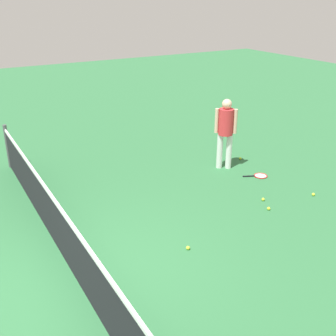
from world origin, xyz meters
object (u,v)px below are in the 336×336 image
tennis_racket_near_player (259,176)px  player_near_side (226,128)px  tennis_ball_near_player (240,158)px  tennis_ball_baseline (269,209)px  tennis_ball_midcourt (263,199)px  tennis_ball_stray_right (188,248)px  tennis_ball_by_net (313,194)px

tennis_racket_near_player → player_near_side: bearing=26.3°
player_near_side → tennis_ball_near_player: player_near_side is taller
tennis_racket_near_player → tennis_ball_baseline: (-1.33, 0.94, 0.02)m
tennis_ball_midcourt → tennis_ball_stray_right: 2.39m
tennis_ball_by_net → tennis_ball_baseline: size_ratio=1.00×
player_near_side → tennis_ball_stray_right: player_near_side is taller
tennis_ball_baseline → player_near_side: bearing=-13.7°
tennis_ball_by_net → player_near_side: bearing=18.2°
tennis_ball_by_net → tennis_ball_midcourt: bearing=71.6°
tennis_ball_midcourt → tennis_ball_baseline: (-0.35, 0.17, 0.00)m
tennis_ball_baseline → tennis_ball_midcourt: bearing=-26.2°
player_near_side → tennis_racket_near_player: 1.36m
tennis_racket_near_player → tennis_ball_baseline: 1.63m
tennis_ball_baseline → tennis_ball_stray_right: bearing=99.5°
tennis_ball_near_player → tennis_ball_baseline: same height
tennis_ball_near_player → tennis_ball_stray_right: 4.30m
player_near_side → tennis_ball_midcourt: 2.09m
tennis_racket_near_player → tennis_ball_midcourt: (-0.98, 0.77, 0.02)m
tennis_ball_by_net → tennis_ball_baseline: same height
tennis_ball_midcourt → tennis_ball_stray_right: same height
player_near_side → tennis_ball_midcourt: bearing=168.9°
tennis_ball_near_player → tennis_ball_midcourt: same height
tennis_ball_near_player → tennis_ball_stray_right: (-2.72, 3.32, 0.00)m
player_near_side → tennis_ball_by_net: bearing=-161.8°
tennis_ball_near_player → tennis_ball_by_net: 2.37m
tennis_ball_baseline → tennis_ball_stray_right: same height
player_near_side → tennis_ball_by_net: (-2.17, -0.72, -0.98)m
tennis_ball_midcourt → tennis_ball_stray_right: bearing=107.2°
tennis_racket_near_player → tennis_ball_midcourt: bearing=141.9°
player_near_side → tennis_ball_baseline: bearing=166.3°
player_near_side → tennis_ball_near_player: (0.20, -0.69, -0.98)m
tennis_racket_near_player → tennis_ball_stray_right: tennis_ball_stray_right is taller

